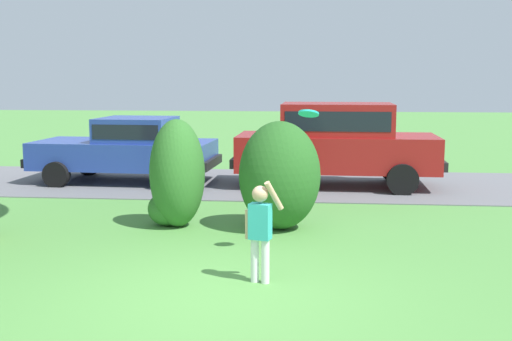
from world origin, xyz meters
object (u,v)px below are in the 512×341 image
at_px(parked_suv, 337,140).
at_px(frisbee, 309,113).
at_px(parked_sedan, 128,147).
at_px(child_thrower, 260,226).

distance_m(parked_suv, frisbee, 6.09).
height_order(parked_sedan, child_thrower, parked_sedan).
xyz_separation_m(parked_sedan, parked_suv, (4.93, -0.14, 0.23)).
relative_size(parked_suv, child_thrower, 3.68).
bearing_deg(parked_suv, parked_sedan, 178.33).
distance_m(parked_sedan, parked_suv, 4.94).
bearing_deg(frisbee, child_thrower, -117.70).
bearing_deg(parked_suv, child_thrower, -99.07).
bearing_deg(frisbee, parked_suv, 84.58).
bearing_deg(child_thrower, parked_suv, 80.93).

